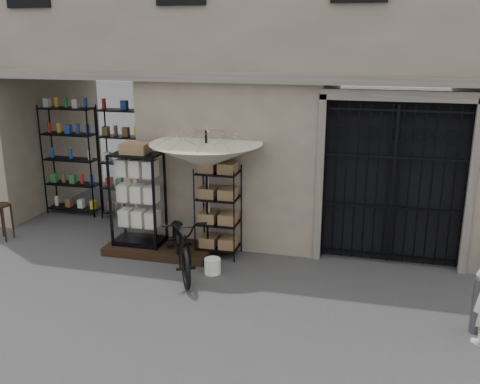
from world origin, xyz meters
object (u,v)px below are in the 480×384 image
(wire_rack, at_px, (218,213))
(wooden_stool, at_px, (3,221))
(bicycle, at_px, (182,271))
(display_cabinet, at_px, (138,204))
(white_bucket, at_px, (212,266))
(steel_bollard, at_px, (477,306))
(market_umbrella, at_px, (206,149))

(wire_rack, bearing_deg, wooden_stool, -172.37)
(bicycle, distance_m, wooden_stool, 4.07)
(display_cabinet, bearing_deg, white_bucket, -39.97)
(wire_rack, bearing_deg, display_cabinet, -169.74)
(display_cabinet, bearing_deg, bicycle, -50.99)
(white_bucket, bearing_deg, wooden_stool, 173.72)
(bicycle, distance_m, steel_bollard, 4.71)
(wire_rack, distance_m, white_bucket, 1.08)
(wooden_stool, xyz_separation_m, steel_bollard, (8.62, -1.43, 0.01))
(white_bucket, relative_size, wooden_stool, 0.38)
(display_cabinet, xyz_separation_m, white_bucket, (1.64, -0.64, -0.80))
(white_bucket, distance_m, bicycle, 0.56)
(display_cabinet, height_order, bicycle, display_cabinet)
(white_bucket, bearing_deg, market_umbrella, 114.08)
(wooden_stool, bearing_deg, bicycle, -7.94)
(white_bucket, bearing_deg, steel_bollard, -12.90)
(bicycle, xyz_separation_m, wooden_stool, (-4.01, 0.56, 0.39))
(market_umbrella, distance_m, white_bucket, 2.04)
(display_cabinet, xyz_separation_m, steel_bollard, (5.71, -1.57, -0.53))
(steel_bollard, bearing_deg, market_umbrella, 159.90)
(white_bucket, relative_size, steel_bollard, 0.35)
(market_umbrella, xyz_separation_m, bicycle, (-0.24, -0.72, -2.04))
(wire_rack, relative_size, market_umbrella, 0.60)
(wire_rack, relative_size, wooden_stool, 2.28)
(wire_rack, bearing_deg, bicycle, -111.15)
(bicycle, relative_size, wooden_stool, 2.77)
(market_umbrella, height_order, white_bucket, market_umbrella)
(market_umbrella, height_order, wooden_stool, market_umbrella)
(white_bucket, bearing_deg, wire_rack, 99.32)
(wire_rack, relative_size, steel_bollard, 2.12)
(white_bucket, distance_m, wooden_stool, 4.59)
(display_cabinet, height_order, white_bucket, display_cabinet)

